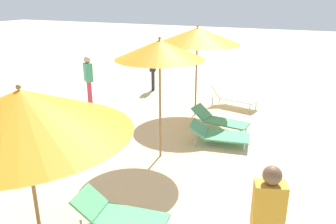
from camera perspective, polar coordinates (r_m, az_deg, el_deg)
The scene contains 11 objects.
umbrella_second at distance 4.17m, azimuth -23.66°, elevation 0.02°, with size 2.55×2.55×2.49m.
lounger_second_shoreside at distance 5.37m, azimuth -8.34°, elevation -16.90°, with size 1.49×0.76×0.55m.
umbrella_third at distance 6.91m, azimuth -1.44°, elevation 10.55°, with size 1.86×1.86×2.65m.
lounger_third_shoreside at distance 8.22m, azimuth 8.66°, elevation -3.73°, with size 1.52×0.93×0.51m.
umbrella_farthest at distance 9.75m, azimuth 5.02°, elevation 12.81°, with size 2.45×2.45×2.65m.
lounger_farthest_shoreside at distance 11.08m, azimuth 11.04°, elevation 2.66°, with size 1.60×0.87×0.70m.
lounger_farthest_inland at distance 9.06m, azimuth 8.72°, elevation -1.30°, with size 1.56×0.71×0.59m.
person_walking_near at distance 4.25m, azimuth 16.63°, elevation -16.59°, with size 0.41×0.32×1.64m.
person_walking_mid at distance 11.21m, azimuth -13.45°, elevation 6.03°, with size 0.42×0.39×1.62m.
person_walking_far at distance 12.68m, azimuth -2.61°, elevation 7.75°, with size 0.34×0.42×1.53m.
beach_ball at distance 7.51m, azimuth -26.71°, elevation -8.52°, with size 0.39×0.39×0.39m, color yellow.
Camera 1 is at (3.37, 1.02, 3.42)m, focal length 35.70 mm.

